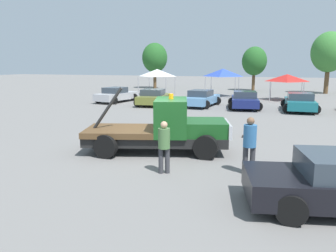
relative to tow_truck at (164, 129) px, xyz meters
name	(u,v)px	position (x,y,z in m)	size (l,w,h in m)	color
ground_plane	(156,152)	(-0.32, -0.09, -0.90)	(160.00, 160.00, 0.00)	slate
tow_truck	(164,129)	(0.00, 0.00, 0.00)	(5.81, 3.42, 2.51)	black
person_near_truck	(250,142)	(3.35, -1.62, 0.13)	(0.40, 0.40, 1.79)	#38383D
person_at_hood	(164,144)	(0.84, -2.40, 0.05)	(0.37, 0.37, 1.65)	#38383D
parked_car_silver	(116,95)	(-9.77, 14.68, -0.25)	(2.81, 4.72, 1.34)	#B7B7BC
parked_car_olive	(153,97)	(-5.81, 13.72, -0.25)	(2.88, 4.61, 1.34)	olive
parked_car_skyblue	(201,98)	(-1.82, 14.09, -0.25)	(2.69, 4.53, 1.34)	#669ED1
parked_car_navy	(245,100)	(1.59, 14.04, -0.25)	(2.91, 4.69, 1.34)	navy
parked_car_teal	(300,102)	(5.54, 13.85, -0.25)	(2.60, 4.56, 1.34)	#196670
canopy_tent_white	(157,73)	(-8.84, 22.60, 1.53)	(3.24, 3.24, 2.83)	#9E9EA3
canopy_tent_blue	(223,73)	(-1.65, 23.10, 1.59)	(3.12, 3.12, 2.91)	#9E9EA3
canopy_tent_red	(287,78)	(4.70, 21.28, 1.20)	(2.96, 2.96, 2.45)	#9E9EA3
tree_left	(254,61)	(0.83, 32.07, 2.84)	(3.12, 3.12, 5.57)	brown
tree_center	(329,52)	(9.15, 30.16, 3.79)	(3.92, 3.92, 6.99)	brown
tree_right	(155,58)	(-12.75, 32.02, 3.33)	(3.53, 3.53, 6.30)	brown
traffic_cone	(247,132)	(2.77, 3.72, -0.64)	(0.40, 0.40, 0.55)	black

